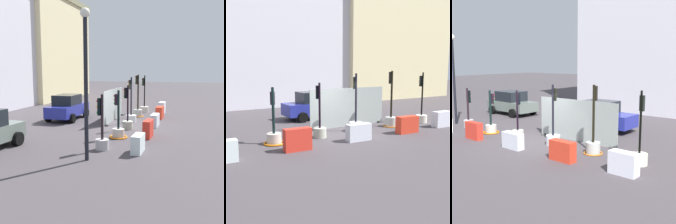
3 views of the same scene
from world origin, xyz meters
TOP-DOWN VIEW (x-y plane):
  - ground_plane at (0.00, 0.00)m, footprint 120.00×120.00m
  - traffic_light_1 at (-3.42, 0.03)m, footprint 0.91×0.91m
  - traffic_light_2 at (-1.21, 0.03)m, footprint 0.61×0.61m
  - traffic_light_3 at (1.02, 0.27)m, footprint 0.70×0.70m
  - traffic_light_4 at (3.39, 0.24)m, footprint 0.86×0.86m
  - traffic_light_5 at (5.66, 0.11)m, footprint 0.67×0.67m
  - construction_barrier_1 at (-2.98, -1.43)m, footprint 1.11×0.43m
  - construction_barrier_2 at (-0.02, -1.42)m, footprint 1.16×0.47m
  - construction_barrier_3 at (2.97, -1.42)m, footprint 1.17×0.50m
  - construction_barrier_4 at (5.73, -1.30)m, footprint 1.12×0.51m
  - car_blue_estate at (0.96, 4.72)m, footprint 3.99×2.06m
  - building_main_facade at (2.55, 14.78)m, footprint 16.55×8.04m
  - building_corner_block at (14.56, 14.78)m, footprint 13.90×9.22m
  - site_fence_panel at (1.46, 1.58)m, footprint 4.78×0.50m

SIDE VIEW (x-z plane):
  - ground_plane at x=0.00m, z-range 0.00..0.00m
  - construction_barrier_2 at x=-0.02m, z-range 0.00..0.76m
  - traffic_light_1 at x=-3.42m, z-range -0.82..1.61m
  - construction_barrier_3 at x=2.97m, z-range 0.00..0.84m
  - construction_barrier_4 at x=5.73m, z-range 0.00..0.86m
  - construction_barrier_1 at x=-2.98m, z-range 0.00..0.90m
  - traffic_light_3 at x=1.02m, z-range -0.98..1.97m
  - traffic_light_4 at x=3.39m, z-range -1.03..2.04m
  - traffic_light_2 at x=-1.21m, z-range -0.76..1.79m
  - traffic_light_5 at x=5.66m, z-range -0.96..2.00m
  - car_blue_estate at x=0.96m, z-range -0.02..1.70m
  - site_fence_panel at x=1.46m, z-range -0.04..2.09m
  - building_corner_block at x=14.56m, z-range 0.02..11.72m
  - building_main_facade at x=2.55m, z-range 0.03..18.66m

